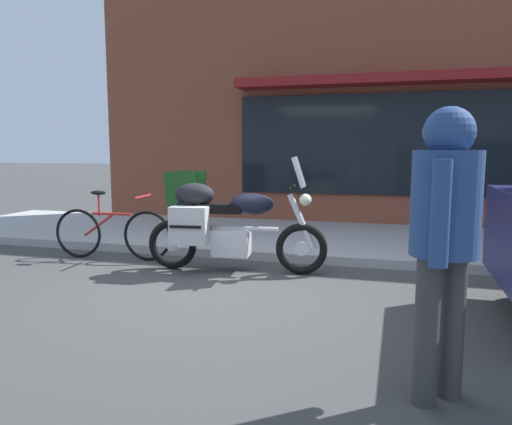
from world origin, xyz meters
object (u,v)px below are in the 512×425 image
object	(u,v)px
parked_bicycle	(112,232)
sandwich_board_sign	(186,203)
pedestrian_walking	(445,220)
touring_motorcycle	(224,223)

from	to	relation	value
parked_bicycle	sandwich_board_sign	bearing A→B (deg)	72.81
pedestrian_walking	sandwich_board_sign	size ratio (longest dim) A/B	1.71
touring_motorcycle	parked_bicycle	size ratio (longest dim) A/B	1.32
parked_bicycle	pedestrian_walking	xyz separation A→B (m)	(3.88, -2.77, 0.70)
touring_motorcycle	pedestrian_walking	size ratio (longest dim) A/B	1.29
touring_motorcycle	pedestrian_walking	world-z (taller)	pedestrian_walking
parked_bicycle	sandwich_board_sign	xyz separation A→B (m)	(0.44, 1.43, 0.26)
pedestrian_walking	sandwich_board_sign	xyz separation A→B (m)	(-3.44, 4.20, -0.45)
parked_bicycle	sandwich_board_sign	size ratio (longest dim) A/B	1.67
parked_bicycle	sandwich_board_sign	distance (m)	1.52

